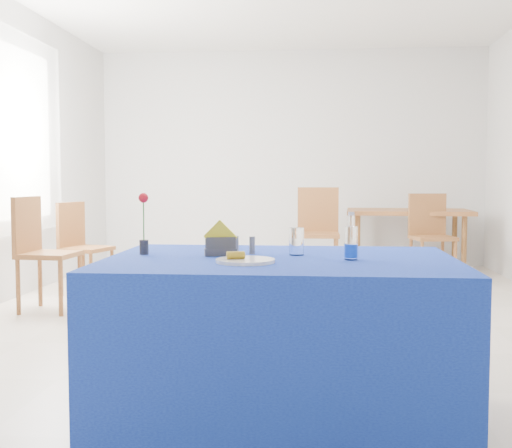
# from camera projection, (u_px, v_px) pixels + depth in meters

# --- Properties ---
(floor) EXTENTS (7.00, 7.00, 0.00)m
(floor) POSITION_uv_depth(u_px,v_px,m) (273.00, 322.00, 5.03)
(floor) COLOR beige
(floor) RESTS_ON ground
(room_shell) EXTENTS (7.00, 7.00, 7.00)m
(room_shell) POSITION_uv_depth(u_px,v_px,m) (274.00, 97.00, 4.91)
(room_shell) COLOR silver
(room_shell) RESTS_ON ground
(window_pane) EXTENTS (0.04, 1.50, 1.60)m
(window_pane) POSITION_uv_depth(u_px,v_px,m) (13.00, 133.00, 5.94)
(window_pane) COLOR white
(window_pane) RESTS_ON room_shell
(curtain) EXTENTS (0.04, 1.75, 1.85)m
(curtain) POSITION_uv_depth(u_px,v_px,m) (21.00, 133.00, 5.93)
(curtain) COLOR white
(curtain) RESTS_ON room_shell
(plate) EXTENTS (0.26, 0.26, 0.01)m
(plate) POSITION_uv_depth(u_px,v_px,m) (245.00, 261.00, 2.78)
(plate) COLOR white
(plate) RESTS_ON blue_table
(drinking_glass) EXTENTS (0.07, 0.07, 0.13)m
(drinking_glass) POSITION_uv_depth(u_px,v_px,m) (297.00, 241.00, 3.05)
(drinking_glass) COLOR white
(drinking_glass) RESTS_ON blue_table
(salt_shaker) EXTENTS (0.03, 0.03, 0.08)m
(salt_shaker) POSITION_uv_depth(u_px,v_px,m) (235.00, 245.00, 3.13)
(salt_shaker) COLOR slate
(salt_shaker) RESTS_ON blue_table
(pepper_shaker) EXTENTS (0.03, 0.03, 0.08)m
(pepper_shaker) POSITION_uv_depth(u_px,v_px,m) (252.00, 245.00, 3.10)
(pepper_shaker) COLOR slate
(pepper_shaker) RESTS_ON blue_table
(blue_table) EXTENTS (1.60, 1.10, 0.76)m
(blue_table) POSITION_uv_depth(u_px,v_px,m) (280.00, 339.00, 2.97)
(blue_table) COLOR #102494
(blue_table) RESTS_ON floor
(water_bottle) EXTENTS (0.06, 0.06, 0.21)m
(water_bottle) POSITION_uv_depth(u_px,v_px,m) (351.00, 244.00, 2.87)
(water_bottle) COLOR white
(water_bottle) RESTS_ON blue_table
(napkin_holder) EXTENTS (0.16, 0.09, 0.17)m
(napkin_holder) POSITION_uv_depth(u_px,v_px,m) (220.00, 245.00, 3.03)
(napkin_holder) COLOR #39393E
(napkin_holder) RESTS_ON blue_table
(rose_vase) EXTENTS (0.05, 0.05, 0.30)m
(rose_vase) POSITION_uv_depth(u_px,v_px,m) (144.00, 225.00, 3.07)
(rose_vase) COLOR #242428
(rose_vase) RESTS_ON blue_table
(oak_table) EXTENTS (1.50, 1.02, 0.76)m
(oak_table) POSITION_uv_depth(u_px,v_px,m) (408.00, 216.00, 7.71)
(oak_table) COLOR #975A2C
(oak_table) RESTS_ON floor
(chair_bg_left) EXTENTS (0.46, 0.46, 1.03)m
(chair_bg_left) POSITION_uv_depth(u_px,v_px,m) (318.00, 226.00, 7.14)
(chair_bg_left) COLOR #965B2B
(chair_bg_left) RESTS_ON floor
(chair_bg_right) EXTENTS (0.50, 0.50, 0.96)m
(chair_bg_right) POSITION_uv_depth(u_px,v_px,m) (430.00, 230.00, 7.15)
(chair_bg_right) COLOR #965B2B
(chair_bg_right) RESTS_ON floor
(chair_win_a) EXTENTS (0.46, 0.46, 0.97)m
(chair_win_a) POSITION_uv_depth(u_px,v_px,m) (39.00, 245.00, 5.44)
(chair_win_a) COLOR #965B2B
(chair_win_a) RESTS_ON floor
(chair_win_b) EXTENTS (0.50, 0.50, 0.90)m
(chair_win_b) POSITION_uv_depth(u_px,v_px,m) (80.00, 241.00, 6.25)
(chair_win_b) COLOR #965B2B
(chair_win_b) RESTS_ON floor
(banana_pieces) EXTENTS (0.09, 0.06, 0.03)m
(banana_pieces) POSITION_uv_depth(u_px,v_px,m) (236.00, 255.00, 2.78)
(banana_pieces) COLOR yellow
(banana_pieces) RESTS_ON plate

